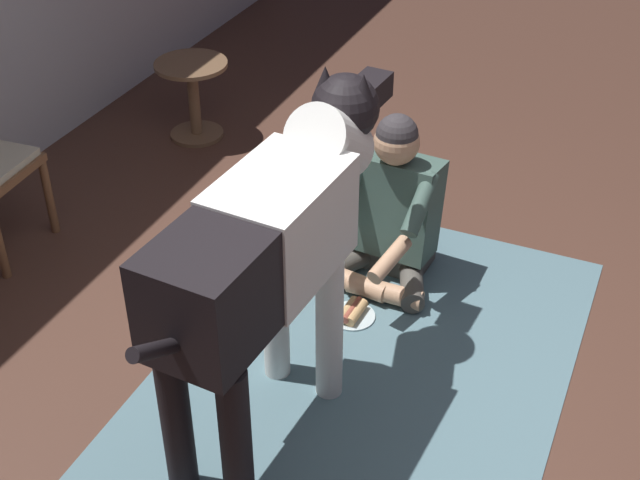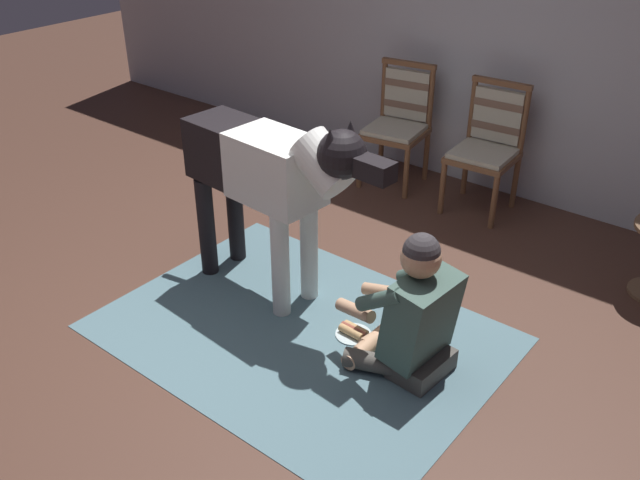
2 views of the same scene
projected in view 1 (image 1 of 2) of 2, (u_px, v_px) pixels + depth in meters
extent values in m
plane|color=#4E3125|center=(365.00, 408.00, 3.53)|extent=(15.53, 15.53, 0.00)
cube|color=slate|center=(367.00, 362.00, 3.75)|extent=(2.24, 1.64, 0.01)
cylinder|color=brown|center=(49.00, 197.00, 4.46)|extent=(0.04, 0.04, 0.42)
cube|color=#504C45|center=(395.00, 252.00, 4.31)|extent=(0.27, 0.36, 0.12)
cylinder|color=#504C45|center=(411.00, 278.00, 4.14)|extent=(0.41, 0.24, 0.11)
cylinder|color=tan|center=(385.00, 292.00, 4.06)|extent=(0.09, 0.36, 0.09)
cylinder|color=#504C45|center=(353.00, 260.00, 4.25)|extent=(0.40, 0.29, 0.11)
cylinder|color=tan|center=(352.00, 282.00, 4.12)|extent=(0.14, 0.37, 0.09)
cube|color=#425E54|center=(395.00, 205.00, 4.12)|extent=(0.31, 0.42, 0.50)
cylinder|color=#425E54|center=(420.00, 204.00, 3.88)|extent=(0.30, 0.10, 0.24)
cylinder|color=tan|center=(390.00, 259.00, 3.86)|extent=(0.28, 0.13, 0.12)
cylinder|color=#425E54|center=(350.00, 185.00, 4.01)|extent=(0.30, 0.10, 0.24)
cylinder|color=tan|center=(339.00, 244.00, 3.96)|extent=(0.27, 0.09, 0.12)
sphere|color=tan|center=(397.00, 142.00, 3.90)|extent=(0.21, 0.21, 0.21)
sphere|color=#383336|center=(397.00, 135.00, 3.88)|extent=(0.19, 0.19, 0.19)
cylinder|color=white|center=(275.00, 310.00, 3.51)|extent=(0.11, 0.11, 0.68)
cylinder|color=white|center=(329.00, 329.00, 3.42)|extent=(0.11, 0.11, 0.68)
cylinder|color=black|center=(176.00, 421.00, 3.02)|extent=(0.11, 0.11, 0.68)
cylinder|color=black|center=(236.00, 446.00, 2.92)|extent=(0.11, 0.11, 0.68)
cube|color=white|center=(280.00, 225.00, 3.05)|extent=(0.56, 0.39, 0.39)
cube|color=black|center=(215.00, 290.00, 2.75)|extent=(0.49, 0.37, 0.37)
cylinder|color=white|center=(330.00, 142.00, 3.24)|extent=(0.41, 0.27, 0.38)
sphere|color=black|center=(345.00, 108.00, 3.28)|extent=(0.26, 0.26, 0.26)
cube|color=black|center=(370.00, 90.00, 3.45)|extent=(0.21, 0.13, 0.11)
cone|color=black|center=(325.00, 81.00, 3.25)|extent=(0.10, 0.10, 0.12)
cone|color=black|center=(363.00, 89.00, 3.19)|extent=(0.10, 0.10, 0.12)
cylinder|color=black|center=(170.00, 346.00, 2.59)|extent=(0.35, 0.07, 0.23)
cylinder|color=silver|center=(352.00, 316.00, 4.00)|extent=(0.21, 0.21, 0.01)
cylinder|color=tan|center=(357.00, 312.00, 3.97)|extent=(0.16, 0.05, 0.05)
cylinder|color=tan|center=(348.00, 310.00, 3.99)|extent=(0.16, 0.05, 0.05)
cylinder|color=#A04C3A|center=(352.00, 310.00, 3.98)|extent=(0.17, 0.04, 0.04)
cylinder|color=brown|center=(194.00, 102.00, 5.31)|extent=(0.07, 0.07, 0.46)
cylinder|color=brown|center=(197.00, 134.00, 5.44)|extent=(0.33, 0.33, 0.02)
cylinder|color=brown|center=(191.00, 64.00, 5.17)|extent=(0.44, 0.44, 0.03)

